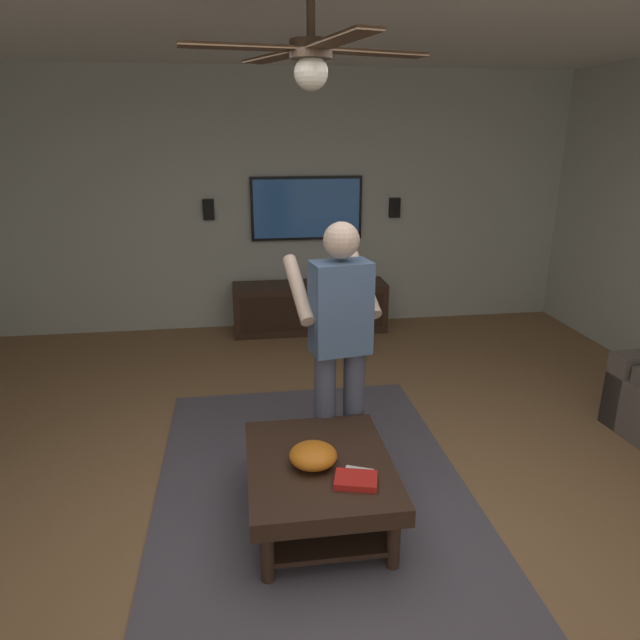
{
  "coord_description": "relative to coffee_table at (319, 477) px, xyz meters",
  "views": [
    {
      "loc": [
        -2.65,
        0.51,
        2.13
      ],
      "look_at": [
        0.88,
        -0.0,
        0.95
      ],
      "focal_mm": 31.69,
      "sensor_mm": 36.0,
      "label": 1
    }
  ],
  "objects": [
    {
      "name": "remote_white",
      "position": [
        -0.15,
        -0.19,
        0.12
      ],
      "size": [
        0.1,
        0.15,
        0.02
      ],
      "primitive_type": "cube",
      "rotation": [
        0.0,
        0.0,
        4.29
      ],
      "color": "white",
      "rests_on": "coffee_table"
    },
    {
      "name": "area_rug",
      "position": [
        0.2,
        -0.0,
        -0.29
      ],
      "size": [
        3.06,
        1.94,
        0.01
      ],
      "primitive_type": "cube",
      "color": "#514C56",
      "rests_on": "ground"
    },
    {
      "name": "wall_speaker_right",
      "position": [
        3.56,
        0.7,
        1.05
      ],
      "size": [
        0.06,
        0.12,
        0.22
      ],
      "primitive_type": "cube",
      "color": "black"
    },
    {
      "name": "tv",
      "position": [
        3.55,
        -0.37,
        1.05
      ],
      "size": [
        0.05,
        1.23,
        0.69
      ],
      "rotation": [
        0.0,
        0.0,
        3.14
      ],
      "color": "black"
    },
    {
      "name": "bowl",
      "position": [
        -0.04,
        0.04,
        0.16
      ],
      "size": [
        0.26,
        0.26,
        0.12
      ],
      "primitive_type": "ellipsoid",
      "color": "orange",
      "rests_on": "coffee_table"
    },
    {
      "name": "ground_plane",
      "position": [
        -0.06,
        -0.12,
        -0.3
      ],
      "size": [
        8.76,
        8.76,
        0.0
      ],
      "primitive_type": "plane",
      "color": "olive"
    },
    {
      "name": "ceiling_fan",
      "position": [
        0.12,
        0.03,
        2.18
      ],
      "size": [
        1.17,
        1.2,
        0.46
      ],
      "color": "#4C3828"
    },
    {
      "name": "vase_round",
      "position": [
        3.27,
        -0.86,
        0.36
      ],
      "size": [
        0.22,
        0.22,
        0.22
      ],
      "primitive_type": "sphere",
      "color": "red",
      "rests_on": "media_console"
    },
    {
      "name": "wall_speaker_left",
      "position": [
        3.56,
        -1.37,
        1.04
      ],
      "size": [
        0.06,
        0.12,
        0.22
      ],
      "primitive_type": "cube",
      "color": "black"
    },
    {
      "name": "book",
      "position": [
        -0.24,
        -0.16,
        0.12
      ],
      "size": [
        0.21,
        0.25,
        0.04
      ],
      "primitive_type": "cube",
      "rotation": [
        0.0,
        0.0,
        1.31
      ],
      "color": "red",
      "rests_on": "coffee_table"
    },
    {
      "name": "media_console",
      "position": [
        3.31,
        -0.37,
        -0.02
      ],
      "size": [
        0.45,
        1.7,
        0.55
      ],
      "rotation": [
        0.0,
        0.0,
        3.14
      ],
      "color": "#332116",
      "rests_on": "ground"
    },
    {
      "name": "coffee_table",
      "position": [
        0.0,
        0.0,
        0.0
      ],
      "size": [
        1.0,
        0.8,
        0.4
      ],
      "color": "#332116",
      "rests_on": "ground"
    },
    {
      "name": "wall_back_tv",
      "position": [
        3.64,
        -0.12,
        1.1
      ],
      "size": [
        0.1,
        6.68,
        2.8
      ],
      "primitive_type": "cube",
      "color": "#B2B7AD",
      "rests_on": "ground"
    },
    {
      "name": "person_standing",
      "position": [
        0.58,
        -0.21,
        0.64
      ],
      "size": [
        0.6,
        0.6,
        1.64
      ],
      "rotation": [
        0.0,
        0.0,
        0.17
      ],
      "color": "#4C5166",
      "rests_on": "ground"
    }
  ]
}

